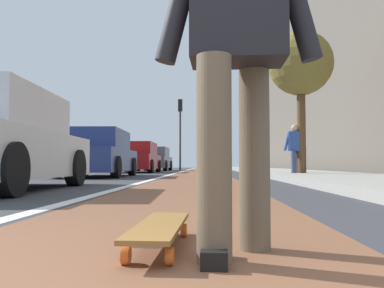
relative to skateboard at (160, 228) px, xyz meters
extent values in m
plane|color=#38383D|center=(8.90, 0.04, -0.09)|extent=(80.00, 80.00, 0.00)
cube|color=brown|center=(22.90, 0.04, -0.09)|extent=(56.00, 2.02, 0.00)
cube|color=silver|center=(18.90, 1.20, -0.09)|extent=(52.00, 0.16, 0.01)
cube|color=#9E9B93|center=(16.90, -3.49, -0.03)|extent=(52.00, 3.20, 0.13)
cube|color=#60584F|center=(20.90, -6.26, 6.35)|extent=(40.00, 1.20, 12.89)
cylinder|color=orange|center=(0.30, 0.08, -0.06)|extent=(0.07, 0.03, 0.07)
cylinder|color=orange|center=(0.30, -0.09, -0.06)|extent=(0.07, 0.03, 0.07)
cylinder|color=orange|center=(-0.30, 0.09, -0.06)|extent=(0.07, 0.03, 0.07)
cylinder|color=orange|center=(-0.30, -0.08, -0.06)|extent=(0.07, 0.03, 0.07)
cube|color=silver|center=(0.30, -0.01, -0.01)|extent=(0.06, 0.12, 0.02)
cube|color=silver|center=(-0.30, 0.01, -0.01)|extent=(0.06, 0.12, 0.02)
cube|color=olive|center=(0.00, 0.00, 0.01)|extent=(0.85, 0.22, 0.02)
cylinder|color=brown|center=(-0.27, -0.25, 0.32)|extent=(0.14, 0.14, 0.82)
cylinder|color=brown|center=(-0.01, -0.43, 0.32)|extent=(0.14, 0.14, 0.82)
cube|color=black|center=(-0.27, -0.25, -0.06)|extent=(0.26, 0.11, 0.07)
cube|color=#4C606B|center=(4.98, 3.03, 1.09)|extent=(0.10, 1.59, 0.51)
cylinder|color=black|center=(5.31, 2.18, 0.23)|extent=(0.66, 0.24, 0.65)
cylinder|color=black|center=(2.73, 2.09, 0.23)|extent=(0.66, 0.24, 0.65)
cube|color=navy|center=(10.70, 3.25, 0.43)|extent=(4.60, 1.90, 0.70)
cube|color=navy|center=(10.55, 3.25, 1.08)|extent=(2.55, 1.70, 0.60)
cube|color=#4C606B|center=(11.80, 3.28, 1.08)|extent=(0.08, 1.56, 0.51)
cylinder|color=black|center=(12.09, 4.13, 0.22)|extent=(0.64, 0.24, 0.63)
cylinder|color=black|center=(12.14, 2.45, 0.22)|extent=(0.64, 0.24, 0.63)
cylinder|color=black|center=(9.27, 4.05, 0.22)|extent=(0.64, 0.24, 0.63)
cylinder|color=black|center=(9.32, 2.37, 0.22)|extent=(0.64, 0.24, 0.63)
cube|color=maroon|center=(17.68, 3.22, 0.43)|extent=(4.51, 1.77, 0.70)
cube|color=maroon|center=(17.53, 3.22, 1.08)|extent=(2.48, 1.63, 0.60)
cube|color=#4C606B|center=(18.77, 3.22, 1.08)|extent=(0.04, 1.56, 0.51)
cylinder|color=black|center=(19.08, 4.06, 0.22)|extent=(0.62, 0.22, 0.62)
cylinder|color=black|center=(19.07, 2.38, 0.22)|extent=(0.62, 0.22, 0.62)
cylinder|color=black|center=(16.28, 4.07, 0.22)|extent=(0.62, 0.22, 0.62)
cylinder|color=black|center=(16.28, 2.39, 0.22)|extent=(0.62, 0.22, 0.62)
cube|color=#4C5156|center=(23.48, 3.15, 0.44)|extent=(4.46, 1.81, 0.70)
cube|color=#4C5156|center=(23.33, 3.15, 1.09)|extent=(2.46, 1.64, 0.60)
cube|color=#4C606B|center=(24.55, 3.13, 1.09)|extent=(0.06, 1.54, 0.51)
cylinder|color=black|center=(24.87, 3.95, 0.23)|extent=(0.64, 0.23, 0.64)
cylinder|color=black|center=(24.84, 2.30, 0.23)|extent=(0.64, 0.23, 0.64)
cylinder|color=black|center=(22.12, 4.00, 0.23)|extent=(0.64, 0.23, 0.64)
cylinder|color=black|center=(22.09, 2.34, 0.23)|extent=(0.64, 0.23, 0.64)
cylinder|color=#2D2D2D|center=(24.43, 1.60, 1.87)|extent=(0.12, 0.12, 3.93)
cube|color=black|center=(24.43, 1.60, 4.24)|extent=(0.24, 0.28, 0.80)
sphere|color=#360606|center=(24.56, 1.60, 4.50)|extent=(0.16, 0.16, 0.16)
sphere|color=#392907|center=(24.56, 1.60, 4.24)|extent=(0.16, 0.16, 0.16)
sphere|color=green|center=(24.56, 1.60, 3.98)|extent=(0.16, 0.16, 0.16)
cylinder|color=brown|center=(10.40, -3.09, 1.31)|extent=(0.26, 0.26, 2.81)
sphere|color=olive|center=(10.40, -3.09, 3.41)|extent=(1.98, 1.98, 1.98)
cylinder|color=#384260|center=(10.54, -2.99, 0.31)|extent=(0.14, 0.14, 0.81)
cylinder|color=#384260|center=(10.29, -2.81, 0.31)|extent=(0.14, 0.14, 0.81)
cube|color=black|center=(10.54, -2.99, -0.06)|extent=(0.26, 0.10, 0.07)
cube|color=#2D4C99|center=(10.43, -2.89, 1.01)|extent=(0.24, 0.39, 0.59)
cylinder|color=#2D4C99|center=(10.43, -3.13, 1.01)|extent=(0.09, 0.23, 0.59)
cylinder|color=#2D4C99|center=(10.43, -2.65, 1.01)|extent=(0.09, 0.23, 0.59)
sphere|color=tan|center=(10.43, -2.89, 1.41)|extent=(0.22, 0.22, 0.22)
camera|label=1|loc=(-1.84, -0.22, 0.29)|focal=37.23mm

